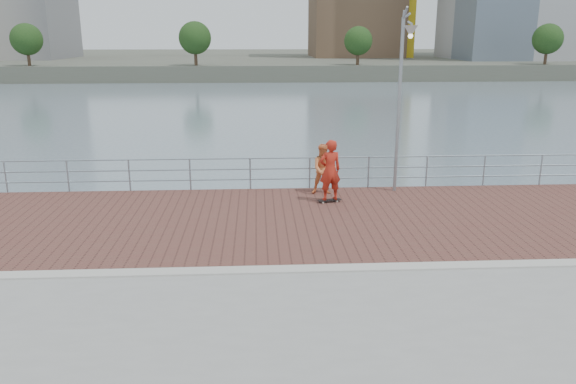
{
  "coord_description": "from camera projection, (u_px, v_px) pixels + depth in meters",
  "views": [
    {
      "loc": [
        -0.76,
        -11.77,
        5.2
      ],
      "look_at": [
        0.0,
        2.0,
        1.3
      ],
      "focal_mm": 35.0,
      "sensor_mm": 36.0,
      "label": 1
    }
  ],
  "objects": [
    {
      "name": "street_lamp",
      "position": [
        404.0,
        71.0,
        17.71
      ],
      "size": [
        0.42,
        1.22,
        5.74
      ],
      "color": "gray",
      "rests_on": "brick_lane"
    },
    {
      "name": "far_shore",
      "position": [
        259.0,
        60.0,
        130.67
      ],
      "size": [
        320.0,
        95.0,
        2.5
      ],
      "primitive_type": "cube",
      "color": "#4C5142",
      "rests_on": "ground"
    },
    {
      "name": "skateboarder",
      "position": [
        330.0,
        170.0,
        17.61
      ],
      "size": [
        0.79,
        0.61,
        1.94
      ],
      "primitive_type": "imported",
      "rotation": [
        0.0,
        0.0,
        3.36
      ],
      "color": "red",
      "rests_on": "skateboard"
    },
    {
      "name": "guardrail",
      "position": [
        280.0,
        170.0,
        19.3
      ],
      "size": [
        39.06,
        0.06,
        1.13
      ],
      "color": "#8C9EA8",
      "rests_on": "brick_lane"
    },
    {
      "name": "brick_lane",
      "position": [
        285.0,
        220.0,
        16.22
      ],
      "size": [
        40.0,
        6.8,
        0.02
      ],
      "primitive_type": "cube",
      "color": "brown",
      "rests_on": "seawall"
    },
    {
      "name": "skateboard",
      "position": [
        329.0,
        200.0,
        17.88
      ],
      "size": [
        0.77,
        0.35,
        0.09
      ],
      "rotation": [
        0.0,
        0.0,
        0.22
      ],
      "color": "black",
      "rests_on": "brick_lane"
    },
    {
      "name": "water",
      "position": [
        293.0,
        348.0,
        13.31
      ],
      "size": [
        400.0,
        400.0,
        0.0
      ],
      "primitive_type": "plane",
      "color": "slate",
      "rests_on": "ground"
    },
    {
      "name": "curb",
      "position": [
        293.0,
        269.0,
        12.76
      ],
      "size": [
        40.0,
        0.4,
        0.06
      ],
      "primitive_type": "cube",
      "color": "#B7B5AD",
      "rests_on": "seawall"
    },
    {
      "name": "bystander",
      "position": [
        324.0,
        169.0,
        18.65
      ],
      "size": [
        0.82,
        0.64,
        1.68
      ],
      "primitive_type": "imported",
      "rotation": [
        0.0,
        0.0,
        0.0
      ],
      "color": "#ED8145",
      "rests_on": "brick_lane"
    },
    {
      "name": "shoreline_trees",
      "position": [
        204.0,
        39.0,
        85.1
      ],
      "size": [
        109.6,
        4.91,
        6.55
      ],
      "color": "#473323",
      "rests_on": "far_shore"
    }
  ]
}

